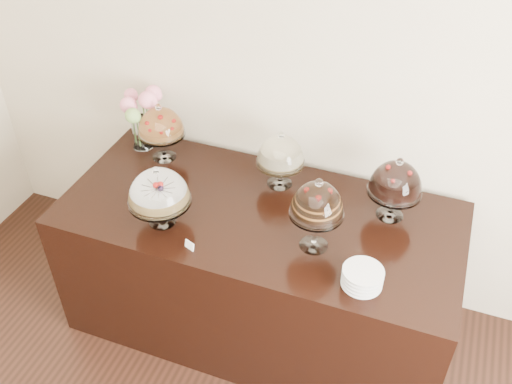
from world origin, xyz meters
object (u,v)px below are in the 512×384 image
(display_counter, at_px, (259,269))
(cake_stand_choco_layer, at_px, (317,202))
(flower_vase, at_px, (141,112))
(cake_stand_dark_choco, at_px, (396,181))
(plate_stack, at_px, (362,278))
(cake_stand_fruit_tart, at_px, (161,124))
(cake_stand_sugar_sponge, at_px, (158,190))
(cake_stand_cheesecake, at_px, (281,153))

(display_counter, xyz_separation_m, cake_stand_choco_layer, (0.35, -0.14, 0.74))
(flower_vase, bearing_deg, cake_stand_dark_choco, -4.37)
(cake_stand_choco_layer, bearing_deg, plate_stack, -31.85)
(flower_vase, bearing_deg, cake_stand_fruit_tart, -20.84)
(cake_stand_dark_choco, distance_m, plate_stack, 0.58)
(flower_vase, distance_m, plate_stack, 1.69)
(cake_stand_choco_layer, distance_m, flower_vase, 1.34)
(cake_stand_dark_choco, bearing_deg, cake_stand_choco_layer, -130.89)
(cake_stand_dark_choco, height_order, plate_stack, cake_stand_dark_choco)
(cake_stand_sugar_sponge, xyz_separation_m, cake_stand_cheesecake, (0.48, 0.54, -0.00))
(cake_stand_fruit_tart, height_order, flower_vase, flower_vase)
(display_counter, bearing_deg, cake_stand_fruit_tart, 158.78)
(cake_stand_fruit_tart, distance_m, plate_stack, 1.51)
(cake_stand_cheesecake, xyz_separation_m, cake_stand_fruit_tart, (-0.75, 0.00, 0.02))
(plate_stack, bearing_deg, cake_stand_sugar_sponge, 176.39)
(cake_stand_fruit_tart, relative_size, plate_stack, 1.97)
(display_counter, distance_m, cake_stand_fruit_tart, 1.04)
(display_counter, distance_m, flower_vase, 1.19)
(cake_stand_choco_layer, distance_m, plate_stack, 0.41)
(cake_stand_cheesecake, bearing_deg, cake_stand_sugar_sponge, -132.01)
(cake_stand_cheesecake, distance_m, cake_stand_dark_choco, 0.65)
(cake_stand_choco_layer, distance_m, cake_stand_fruit_tart, 1.16)
(cake_stand_sugar_sponge, distance_m, cake_stand_choco_layer, 0.82)
(cake_stand_choco_layer, height_order, cake_stand_fruit_tart, cake_stand_choco_layer)
(cake_stand_choco_layer, relative_size, flower_vase, 1.05)
(cake_stand_dark_choco, relative_size, plate_stack, 1.99)
(display_counter, relative_size, plate_stack, 11.58)
(cake_stand_fruit_tart, bearing_deg, flower_vase, 159.16)
(cake_stand_cheesecake, bearing_deg, plate_stack, -44.49)
(cake_stand_choco_layer, xyz_separation_m, cake_stand_cheesecake, (-0.33, 0.43, -0.07))
(display_counter, bearing_deg, flower_vase, 158.85)
(display_counter, bearing_deg, cake_stand_cheesecake, 85.57)
(display_counter, distance_m, plate_stack, 0.87)
(cake_stand_choco_layer, distance_m, cake_stand_cheesecake, 0.54)
(cake_stand_choco_layer, bearing_deg, cake_stand_fruit_tart, 158.45)
(cake_stand_choco_layer, bearing_deg, display_counter, 157.77)
(cake_stand_dark_choco, distance_m, cake_stand_fruit_tart, 1.40)
(cake_stand_fruit_tart, bearing_deg, plate_stack, -23.87)
(cake_stand_sugar_sponge, bearing_deg, display_counter, 28.72)
(cake_stand_choco_layer, height_order, plate_stack, cake_stand_choco_layer)
(cake_stand_dark_choco, height_order, flower_vase, flower_vase)
(cake_stand_sugar_sponge, relative_size, plate_stack, 1.90)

